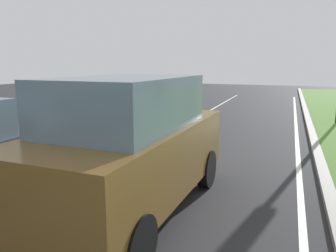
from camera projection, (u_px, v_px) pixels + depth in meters
name	position (u px, v px, depth m)	size (l,w,h in m)	color
ground_plane	(185.00, 137.00, 11.09)	(60.00, 60.00, 0.00)	#2D2D30
lane_line_center	(166.00, 136.00, 11.34)	(0.12, 32.00, 0.01)	silver
lane_line_right_edge	(297.00, 147.00, 9.85)	(0.12, 32.00, 0.01)	silver
curb_right	(315.00, 146.00, 9.66)	(0.24, 48.00, 0.12)	#9E9B93
car_suv_ahead	(131.00, 145.00, 5.34)	(2.07, 4.55, 2.28)	brown
car_hatchback_far	(131.00, 106.00, 12.36)	(1.76, 3.72, 1.78)	maroon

